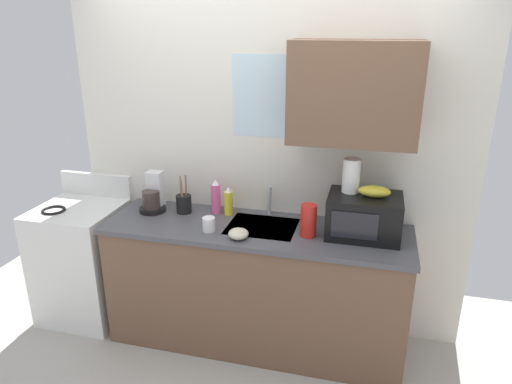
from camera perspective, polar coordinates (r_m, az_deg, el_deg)
kitchen_wall_assembly at (r=3.26m, az=3.14°, el=4.97°), size 2.84×0.42×2.50m
counter_unit at (r=3.35m, az=0.02°, el=-11.17°), size 2.07×0.63×0.90m
sink_faucet at (r=3.31m, az=1.65°, el=-1.03°), size 0.03×0.03×0.21m
stove_range at (r=3.89m, az=-20.25°, el=-7.85°), size 0.60×0.60×1.08m
microwave at (r=3.05m, az=13.04°, el=-2.85°), size 0.46×0.35×0.27m
banana_bunch at (r=2.99m, az=14.25°, el=0.08°), size 0.20×0.11×0.07m
paper_towel_roll at (r=3.02m, az=11.55°, el=1.98°), size 0.11×0.11×0.22m
coffee_maker at (r=3.47m, az=-12.42°, el=-0.54°), size 0.19×0.21×0.28m
dish_soap_bottle_yellow at (r=3.32m, az=-3.37°, el=-1.20°), size 0.06×0.06×0.21m
dish_soap_bottle_pink at (r=3.34m, az=-4.92°, el=-0.66°), size 0.07×0.07×0.25m
cereal_canister at (r=2.99m, az=6.42°, el=-3.49°), size 0.10×0.10×0.21m
mug_white at (r=3.08m, az=-5.78°, el=-3.95°), size 0.08×0.08×0.09m
utensil_crock at (r=3.40m, az=-8.81°, el=-1.36°), size 0.11×0.11×0.28m
small_bowl at (r=2.97m, az=-2.17°, el=-5.12°), size 0.13×0.13×0.06m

